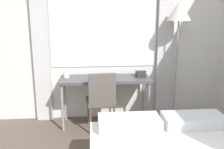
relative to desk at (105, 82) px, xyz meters
The scene contains 7 objects.
wall_back_with_window 0.75m from the desk, 83.04° to the left, with size 4.65×0.13×2.70m.
desk is the anchor object (origin of this frame).
desk_chair 0.29m from the desk, 107.46° to the right, with size 0.44×0.44×0.89m.
standing_lamp 1.40m from the desk, ahead, with size 0.35×0.35×1.86m.
telephone 0.55m from the desk, ahead, with size 0.15×0.18×0.09m.
book 0.11m from the desk, 136.95° to the right, with size 0.27×0.19×0.02m.
mug 0.59m from the desk, behind, with size 0.08×0.08×0.09m.
Camera 1 is at (-0.25, -0.88, 1.74)m, focal length 42.00 mm.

